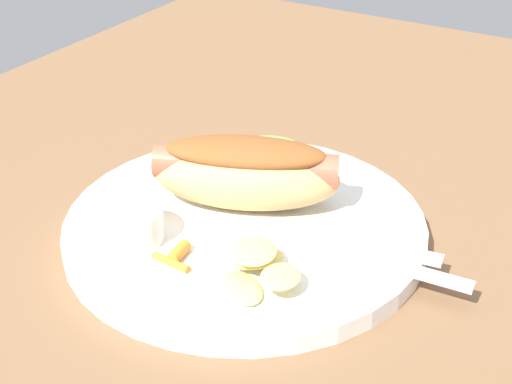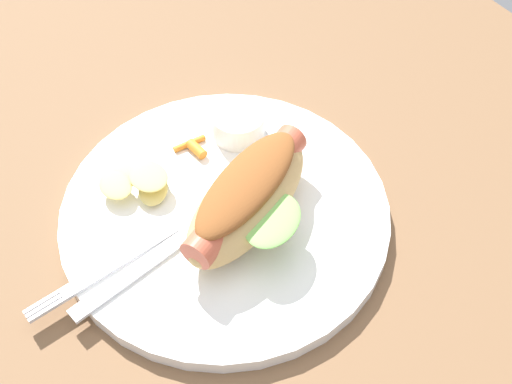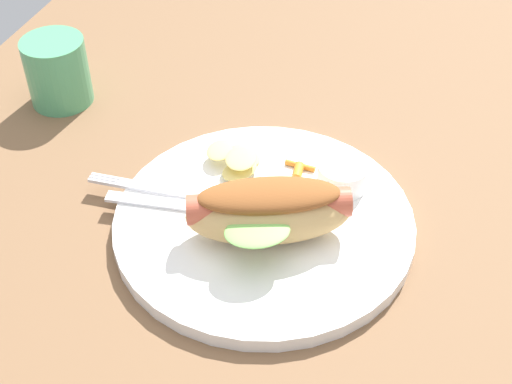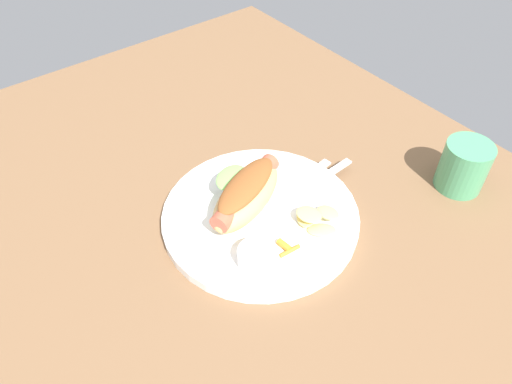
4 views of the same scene
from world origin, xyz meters
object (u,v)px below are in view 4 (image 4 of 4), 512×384
hot_dog (246,193)px  drinking_cup (464,166)px  fork (314,184)px  sauce_ramekin (257,257)px  carrot_garnish (286,247)px  chips_pile (316,219)px  knife (300,181)px  plate (259,217)px

hot_dog → drinking_cup: 35.17cm
hot_dog → fork: bearing=-34.5°
sauce_ramekin → carrot_garnish: size_ratio=1.57×
sauce_ramekin → drinking_cup: (-6.56, -36.55, 1.16)cm
hot_dog → chips_pile: size_ratio=2.18×
fork → sauce_ramekin: bearing=-161.5°
chips_pile → drinking_cup: size_ratio=0.95×
knife → carrot_garnish: carrot_garnish is taller
carrot_garnish → sauce_ramekin: bearing=83.0°
fork → drinking_cup: 23.96cm
plate → hot_dog: bearing=22.0°
hot_dog → carrot_garnish: hot_dog is taller
plate → fork: bearing=-91.9°
hot_dog → plate: bearing=-90.7°
fork → drinking_cup: drinking_cup is taller
hot_dog → chips_pile: bearing=-77.0°
plate → fork: (-0.37, -10.81, 1.00)cm
fork → chips_pile: (-6.21, 5.44, 0.85)cm
fork → knife: size_ratio=1.18×
carrot_garnish → drinking_cup: bearing=-100.7°
knife → drinking_cup: 26.05cm
hot_dog → knife: size_ratio=1.22×
hot_dog → knife: 10.76cm
sauce_ramekin → fork: (6.72, -16.75, -1.16)cm
carrot_garnish → knife: bearing=-49.6°
hot_dog → fork: size_ratio=1.03×
sauce_ramekin → carrot_garnish: 4.90cm
knife → chips_pile: size_ratio=1.79×
hot_dog → fork: 12.29cm
sauce_ramekin → chips_pile: bearing=-87.4°
knife → carrot_garnish: 13.93cm
plate → hot_dog: hot_dog is taller
plate → hot_dog: size_ratio=1.76×
plate → sauce_ramekin: sauce_ramekin is taller
chips_pile → carrot_garnish: (-1.09, 6.54, -0.63)cm
hot_dog → chips_pile: 10.88cm
knife → drinking_cup: size_ratio=1.70×
sauce_ramekin → drinking_cup: bearing=-100.2°
hot_dog → sauce_ramekin: (-9.17, 5.10, -1.90)cm
hot_dog → drinking_cup: bearing=-49.3°
fork → drinking_cup: bearing=-37.3°
knife → chips_pile: (-7.94, 4.07, 0.87)cm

